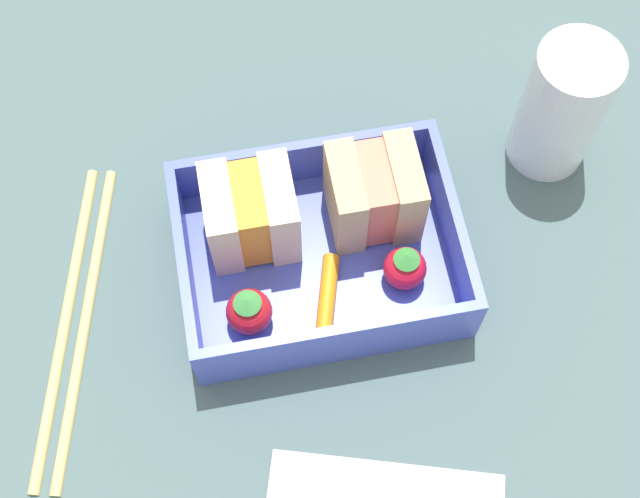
% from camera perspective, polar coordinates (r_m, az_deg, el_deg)
% --- Properties ---
extents(ground_plane, '(1.20, 1.20, 0.02)m').
position_cam_1_polar(ground_plane, '(0.58, 0.00, -1.54)').
color(ground_plane, '#43595B').
extents(bento_tray, '(0.17, 0.13, 0.01)m').
position_cam_1_polar(bento_tray, '(0.56, 0.00, -0.90)').
color(bento_tray, '#4252C4').
rests_on(bento_tray, ground_plane).
extents(bento_rim, '(0.17, 0.13, 0.04)m').
position_cam_1_polar(bento_rim, '(0.54, 0.00, 0.19)').
color(bento_rim, '#4252C4').
rests_on(bento_rim, bento_tray).
extents(sandwich_left, '(0.05, 0.05, 0.06)m').
position_cam_1_polar(sandwich_left, '(0.54, -4.46, 2.28)').
color(sandwich_left, beige).
rests_on(sandwich_left, bento_tray).
extents(sandwich_center_left, '(0.05, 0.05, 0.06)m').
position_cam_1_polar(sandwich_center_left, '(0.55, 3.46, 3.59)').
color(sandwich_center_left, tan).
rests_on(sandwich_center_left, bento_tray).
extents(strawberry_left, '(0.03, 0.03, 0.03)m').
position_cam_1_polar(strawberry_left, '(0.53, -4.57, -3.98)').
color(strawberry_left, red).
rests_on(strawberry_left, bento_tray).
extents(carrot_stick_far_left, '(0.02, 0.05, 0.01)m').
position_cam_1_polar(carrot_stick_far_left, '(0.54, 0.67, -2.81)').
color(carrot_stick_far_left, orange).
rests_on(carrot_stick_far_left, bento_tray).
extents(strawberry_far_left, '(0.03, 0.03, 0.03)m').
position_cam_1_polar(strawberry_far_left, '(0.54, 5.46, -1.20)').
color(strawberry_far_left, red).
rests_on(strawberry_far_left, bento_tray).
extents(chopstick_pair, '(0.07, 0.21, 0.01)m').
position_cam_1_polar(chopstick_pair, '(0.57, -15.45, -4.37)').
color(chopstick_pair, tan).
rests_on(chopstick_pair, ground_plane).
extents(drinking_glass, '(0.05, 0.05, 0.10)m').
position_cam_1_polar(drinking_glass, '(0.59, 15.21, 8.74)').
color(drinking_glass, white).
rests_on(drinking_glass, ground_plane).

